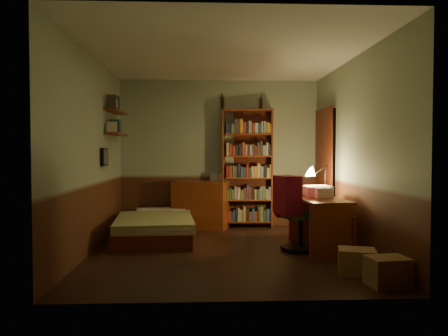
{
  "coord_description": "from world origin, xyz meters",
  "views": [
    {
      "loc": [
        -0.27,
        -5.79,
        1.31
      ],
      "look_at": [
        0.0,
        0.25,
        1.1
      ],
      "focal_mm": 35.0,
      "sensor_mm": 36.0,
      "label": 1
    }
  ],
  "objects_px": {
    "dresser": "(201,205)",
    "cardboard_box_a": "(388,272)",
    "bookshelf": "(248,169)",
    "cardboard_box_b": "(357,262)",
    "desk_lamp": "(325,173)",
    "bed": "(156,219)",
    "mini_stereo": "(219,177)",
    "desk": "(317,223)",
    "office_chair": "(301,214)"
  },
  "relations": [
    {
      "from": "bed",
      "to": "desk",
      "type": "bearing_deg",
      "value": -24.38
    },
    {
      "from": "mini_stereo",
      "to": "bookshelf",
      "type": "height_order",
      "value": "bookshelf"
    },
    {
      "from": "bookshelf",
      "to": "office_chair",
      "type": "relative_size",
      "value": 2.13
    },
    {
      "from": "bed",
      "to": "desk_lamp",
      "type": "bearing_deg",
      "value": -9.91
    },
    {
      "from": "cardboard_box_b",
      "to": "desk_lamp",
      "type": "bearing_deg",
      "value": 85.13
    },
    {
      "from": "cardboard_box_b",
      "to": "mini_stereo",
      "type": "bearing_deg",
      "value": 114.29
    },
    {
      "from": "mini_stereo",
      "to": "dresser",
      "type": "bearing_deg",
      "value": -136.94
    },
    {
      "from": "dresser",
      "to": "desk",
      "type": "relative_size",
      "value": 0.7
    },
    {
      "from": "cardboard_box_a",
      "to": "desk_lamp",
      "type": "bearing_deg",
      "value": 90.1
    },
    {
      "from": "bed",
      "to": "bookshelf",
      "type": "height_order",
      "value": "bookshelf"
    },
    {
      "from": "cardboard_box_b",
      "to": "bed",
      "type": "bearing_deg",
      "value": 138.4
    },
    {
      "from": "mini_stereo",
      "to": "desk_lamp",
      "type": "bearing_deg",
      "value": -17.9
    },
    {
      "from": "mini_stereo",
      "to": "cardboard_box_a",
      "type": "relative_size",
      "value": 0.66
    },
    {
      "from": "bed",
      "to": "desk_lamp",
      "type": "relative_size",
      "value": 3.25
    },
    {
      "from": "desk",
      "to": "desk_lamp",
      "type": "height_order",
      "value": "desk_lamp"
    },
    {
      "from": "bed",
      "to": "cardboard_box_a",
      "type": "height_order",
      "value": "bed"
    },
    {
      "from": "bed",
      "to": "cardboard_box_b",
      "type": "height_order",
      "value": "bed"
    },
    {
      "from": "bed",
      "to": "mini_stereo",
      "type": "height_order",
      "value": "mini_stereo"
    },
    {
      "from": "bookshelf",
      "to": "office_chair",
      "type": "bearing_deg",
      "value": -66.78
    },
    {
      "from": "bed",
      "to": "office_chair",
      "type": "xyz_separation_m",
      "value": [
        2.04,
        -0.95,
        0.19
      ]
    },
    {
      "from": "dresser",
      "to": "desk",
      "type": "height_order",
      "value": "dresser"
    },
    {
      "from": "dresser",
      "to": "cardboard_box_a",
      "type": "distance_m",
      "value": 3.88
    },
    {
      "from": "desk_lamp",
      "to": "cardboard_box_a",
      "type": "relative_size",
      "value": 1.61
    },
    {
      "from": "bookshelf",
      "to": "office_chair",
      "type": "xyz_separation_m",
      "value": [
        0.52,
        -1.88,
        -0.55
      ]
    },
    {
      "from": "desk",
      "to": "desk_lamp",
      "type": "relative_size",
      "value": 2.15
    },
    {
      "from": "dresser",
      "to": "cardboard_box_a",
      "type": "bearing_deg",
      "value": -44.23
    },
    {
      "from": "dresser",
      "to": "office_chair",
      "type": "relative_size",
      "value": 0.95
    },
    {
      "from": "cardboard_box_b",
      "to": "office_chair",
      "type": "bearing_deg",
      "value": 106.85
    },
    {
      "from": "dresser",
      "to": "desk_lamp",
      "type": "xyz_separation_m",
      "value": [
        1.87,
        -1.15,
        0.6
      ]
    },
    {
      "from": "bookshelf",
      "to": "cardboard_box_b",
      "type": "xyz_separation_m",
      "value": [
        0.88,
        -3.04,
        -0.9
      ]
    },
    {
      "from": "desk",
      "to": "cardboard_box_b",
      "type": "distance_m",
      "value": 1.25
    },
    {
      "from": "mini_stereo",
      "to": "bookshelf",
      "type": "xyz_separation_m",
      "value": [
        0.51,
        -0.04,
        0.15
      ]
    },
    {
      "from": "bed",
      "to": "mini_stereo",
      "type": "distance_m",
      "value": 1.51
    },
    {
      "from": "bed",
      "to": "bookshelf",
      "type": "distance_m",
      "value": 1.92
    },
    {
      "from": "dresser",
      "to": "desk_lamp",
      "type": "bearing_deg",
      "value": -14.85
    },
    {
      "from": "desk",
      "to": "cardboard_box_a",
      "type": "bearing_deg",
      "value": -84.88
    },
    {
      "from": "dresser",
      "to": "desk",
      "type": "xyz_separation_m",
      "value": [
        1.59,
        -1.73,
        -0.06
      ]
    },
    {
      "from": "bed",
      "to": "dresser",
      "type": "xyz_separation_m",
      "value": [
        0.68,
        0.84,
        0.11
      ]
    },
    {
      "from": "desk",
      "to": "desk_lamp",
      "type": "bearing_deg",
      "value": 60.39
    },
    {
      "from": "office_chair",
      "to": "cardboard_box_a",
      "type": "height_order",
      "value": "office_chair"
    },
    {
      "from": "bed",
      "to": "cardboard_box_b",
      "type": "relative_size",
      "value": 5.15
    },
    {
      "from": "mini_stereo",
      "to": "desk",
      "type": "bearing_deg",
      "value": -33.92
    },
    {
      "from": "cardboard_box_a",
      "to": "mini_stereo",
      "type": "bearing_deg",
      "value": 113.82
    },
    {
      "from": "desk_lamp",
      "to": "cardboard_box_a",
      "type": "distance_m",
      "value": 2.4
    },
    {
      "from": "bed",
      "to": "desk_lamp",
      "type": "height_order",
      "value": "desk_lamp"
    },
    {
      "from": "dresser",
      "to": "office_chair",
      "type": "height_order",
      "value": "office_chair"
    },
    {
      "from": "bookshelf",
      "to": "cardboard_box_a",
      "type": "height_order",
      "value": "bookshelf"
    },
    {
      "from": "office_chair",
      "to": "desk",
      "type": "bearing_deg",
      "value": 1.1
    },
    {
      "from": "office_chair",
      "to": "desk_lamp",
      "type": "bearing_deg",
      "value": 38.75
    },
    {
      "from": "dresser",
      "to": "desk",
      "type": "bearing_deg",
      "value": -30.57
    }
  ]
}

